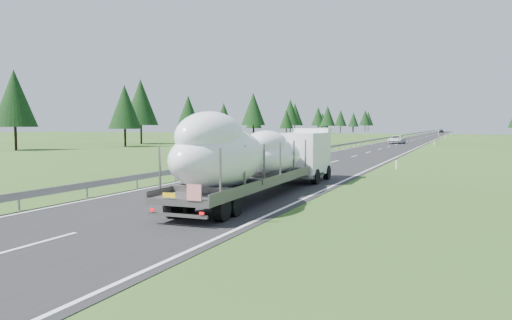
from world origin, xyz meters
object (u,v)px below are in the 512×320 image
at_px(distant_van, 397,140).
at_px(distant_car_blue, 441,131).
at_px(highway_sign, 439,135).
at_px(boat_truck, 259,155).
at_px(distant_car_dark, 441,131).

bearing_deg(distant_van, distant_car_blue, 93.50).
relative_size(highway_sign, distant_van, 0.46).
height_order(highway_sign, distant_van, highway_sign).
distance_m(boat_truck, distant_van, 75.52).
bearing_deg(boat_truck, highway_sign, 85.95).
bearing_deg(boat_truck, distant_van, 92.24).
distance_m(highway_sign, distant_car_blue, 187.36).
xyz_separation_m(highway_sign, distant_van, (-7.81, 6.79, -1.02)).
bearing_deg(highway_sign, distant_car_dark, 92.33).
distance_m(highway_sign, distant_car_dark, 153.73).
relative_size(boat_truck, distant_car_dark, 4.04).
xyz_separation_m(boat_truck, distant_car_dark, (-1.39, 222.25, -1.31)).
height_order(highway_sign, distant_car_blue, highway_sign).
relative_size(distant_van, distant_car_dark, 1.28).
distance_m(highway_sign, boat_truck, 68.83).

